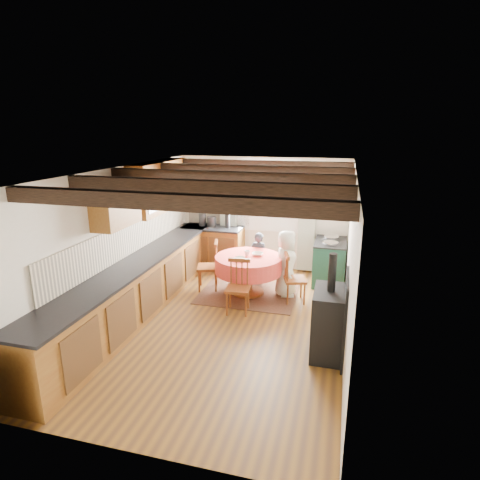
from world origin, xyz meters
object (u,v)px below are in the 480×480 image
(chair_near, at_px, (238,287))
(cast_iron_stove, at_px, (330,305))
(child_right, at_px, (286,263))
(aga_range, at_px, (330,262))
(dining_table, at_px, (248,276))
(child_far, at_px, (259,257))
(chair_left, at_px, (208,265))
(chair_right, at_px, (295,278))
(cup, at_px, (247,253))

(chair_near, relative_size, cast_iron_stove, 0.63)
(child_right, bearing_deg, chair_near, 133.59)
(aga_range, bearing_deg, child_right, -131.57)
(chair_near, bearing_deg, dining_table, 84.43)
(child_far, bearing_deg, dining_table, 95.97)
(chair_left, bearing_deg, child_far, 109.96)
(chair_left, relative_size, chair_right, 1.05)
(aga_range, relative_size, child_right, 0.77)
(dining_table, bearing_deg, cast_iron_stove, -47.89)
(chair_right, height_order, cup, chair_right)
(cast_iron_stove, bearing_deg, child_far, 122.11)
(chair_left, xyz_separation_m, child_right, (1.48, 0.09, 0.14))
(dining_table, distance_m, aga_range, 1.72)
(child_far, bearing_deg, chair_right, 147.29)
(aga_range, xyz_separation_m, child_far, (-1.37, -0.32, 0.08))
(chair_right, bearing_deg, aga_range, -43.83)
(child_right, bearing_deg, aga_range, -52.25)
(child_right, bearing_deg, child_far, 39.48)
(child_far, relative_size, child_right, 0.83)
(cast_iron_stove, bearing_deg, cup, 132.05)
(cast_iron_stove, height_order, cup, cast_iron_stove)
(aga_range, relative_size, cast_iron_stove, 0.65)
(chair_left, bearing_deg, chair_near, 28.95)
(chair_left, xyz_separation_m, cup, (0.77, -0.01, 0.31))
(chair_near, bearing_deg, child_right, 48.08)
(dining_table, height_order, child_right, child_right)
(chair_right, height_order, cast_iron_stove, cast_iron_stove)
(chair_near, height_order, child_far, child_far)
(dining_table, distance_m, chair_near, 0.78)
(child_right, distance_m, cup, 0.73)
(chair_left, bearing_deg, chair_right, 69.31)
(cast_iron_stove, bearing_deg, chair_near, 148.93)
(aga_range, bearing_deg, cup, -147.08)
(cast_iron_stove, bearing_deg, chair_left, 143.22)
(child_right, bearing_deg, cup, 87.46)
(chair_left, bearing_deg, aga_range, 97.18)
(aga_range, height_order, cast_iron_stove, cast_iron_stove)
(chair_left, bearing_deg, child_right, 77.98)
(child_far, bearing_deg, chair_near, 98.54)
(dining_table, xyz_separation_m, chair_near, (0.01, -0.77, 0.09))
(dining_table, bearing_deg, child_right, 12.35)
(chair_near, distance_m, cup, 0.88)
(child_far, xyz_separation_m, child_right, (0.62, -0.52, 0.10))
(child_far, xyz_separation_m, cup, (-0.09, -0.62, 0.27))
(child_far, relative_size, cup, 10.01)
(chair_near, xyz_separation_m, cast_iron_stove, (1.52, -0.91, 0.27))
(aga_range, bearing_deg, cast_iron_stove, -87.64)
(chair_near, relative_size, child_far, 0.89)
(chair_near, height_order, child_right, child_right)
(dining_table, bearing_deg, chair_right, -6.24)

